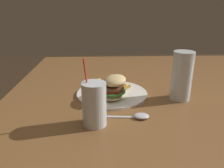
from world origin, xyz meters
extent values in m
cube|color=brown|center=(0.00, 0.00, 0.72)|extent=(1.46, 1.35, 0.03)
cylinder|color=brown|center=(-0.66, -0.60, 0.35)|extent=(0.07, 0.07, 0.70)
cylinder|color=white|center=(-0.07, -0.25, 0.74)|extent=(0.28, 0.28, 0.01)
ellipsoid|color=#E0C17F|center=(-0.02, -0.25, 0.76)|extent=(0.10, 0.08, 0.03)
cylinder|color=#38752D|center=(-0.02, -0.25, 0.77)|extent=(0.11, 0.11, 0.01)
cylinder|color=red|center=(-0.02, -0.25, 0.78)|extent=(0.09, 0.09, 0.01)
cylinder|color=brown|center=(-0.02, -0.25, 0.79)|extent=(0.09, 0.09, 0.01)
ellipsoid|color=#E0C17F|center=(-0.02, -0.24, 0.82)|extent=(0.10, 0.09, 0.04)
cube|color=gold|center=(-0.14, -0.25, 0.76)|extent=(0.05, 0.07, 0.02)
cube|color=gold|center=(-0.11, -0.21, 0.76)|extent=(0.06, 0.04, 0.02)
cube|color=gold|center=(-0.13, -0.25, 0.77)|extent=(0.04, 0.06, 0.02)
cube|color=gold|center=(-0.15, -0.24, 0.77)|extent=(0.07, 0.01, 0.03)
cube|color=gold|center=(-0.13, -0.27, 0.76)|extent=(0.01, 0.08, 0.01)
cube|color=gold|center=(-0.13, -0.25, 0.77)|extent=(0.06, 0.07, 0.03)
cube|color=gold|center=(-0.11, -0.21, 0.76)|extent=(0.05, 0.06, 0.03)
cube|color=gold|center=(-0.16, -0.30, 0.75)|extent=(0.08, 0.02, 0.03)
cube|color=gold|center=(-0.14, -0.28, 0.75)|extent=(0.01, 0.09, 0.03)
cube|color=gold|center=(-0.14, -0.28, 0.75)|extent=(0.07, 0.04, 0.03)
cube|color=gold|center=(-0.12, -0.29, 0.76)|extent=(0.05, 0.05, 0.02)
cube|color=gold|center=(-0.11, -0.22, 0.75)|extent=(0.02, 0.06, 0.03)
cube|color=gold|center=(-0.18, -0.25, 0.75)|extent=(0.07, 0.03, 0.03)
cube|color=gold|center=(-0.14, -0.24, 0.77)|extent=(0.06, 0.06, 0.03)
cube|color=gold|center=(-0.10, -0.20, 0.75)|extent=(0.04, 0.06, 0.03)
cylinder|color=silver|center=(-0.02, 0.01, 0.83)|extent=(0.08, 0.08, 0.18)
cylinder|color=#B26B19|center=(-0.02, 0.01, 0.82)|extent=(0.07, 0.07, 0.16)
cylinder|color=silver|center=(0.15, -0.31, 0.80)|extent=(0.07, 0.07, 0.13)
cylinder|color=#EFA819|center=(0.15, -0.31, 0.79)|extent=(0.06, 0.06, 0.11)
cylinder|color=red|center=(0.14, -0.33, 0.84)|extent=(0.03, 0.02, 0.21)
ellipsoid|color=silver|center=(0.12, -0.16, 0.74)|extent=(0.04, 0.05, 0.01)
cube|color=silver|center=(0.11, -0.24, 0.74)|extent=(0.02, 0.11, 0.00)
camera|label=1|loc=(0.73, -0.28, 1.08)|focal=35.00mm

